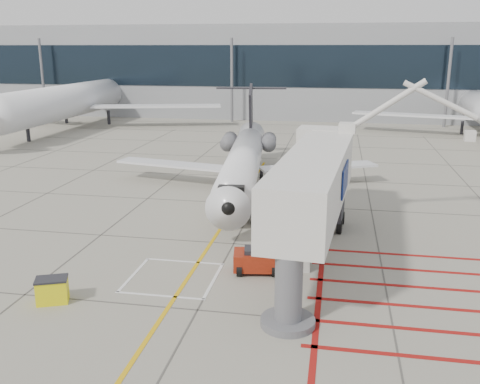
% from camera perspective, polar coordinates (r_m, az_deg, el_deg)
% --- Properties ---
extents(ground_plane, '(260.00, 260.00, 0.00)m').
position_cam_1_polar(ground_plane, '(26.66, -2.35, -8.55)').
color(ground_plane, gray).
rests_on(ground_plane, ground).
extents(regional_jet, '(24.70, 29.76, 7.22)m').
position_cam_1_polar(regional_jet, '(38.49, 0.11, 4.55)').
color(regional_jet, white).
rests_on(regional_jet, ground_plane).
extents(jet_bridge, '(10.56, 19.64, 7.58)m').
position_cam_1_polar(jet_bridge, '(26.63, 7.80, -0.06)').
color(jet_bridge, silver).
rests_on(jet_bridge, ground_plane).
extents(pushback_tug, '(2.46, 1.75, 1.32)m').
position_cam_1_polar(pushback_tug, '(26.45, 1.82, -7.19)').
color(pushback_tug, maroon).
rests_on(pushback_tug, ground_plane).
extents(spill_bin, '(1.53, 1.30, 1.13)m').
position_cam_1_polar(spill_bin, '(24.89, -19.40, -9.84)').
color(spill_bin, yellow).
rests_on(spill_bin, ground_plane).
extents(baggage_cart, '(1.94, 1.54, 1.07)m').
position_cam_1_polar(baggage_cart, '(33.90, 0.87, -2.30)').
color(baggage_cart, '#4F4F53').
rests_on(baggage_cart, ground_plane).
extents(ground_power_unit, '(2.18, 1.39, 1.65)m').
position_cam_1_polar(ground_power_unit, '(26.98, 5.22, -6.41)').
color(ground_power_unit, '#BAB7B1').
rests_on(ground_power_unit, ground_plane).
extents(cone_nose, '(0.35, 0.35, 0.48)m').
position_cam_1_polar(cone_nose, '(33.39, -1.72, -3.11)').
color(cone_nose, '#E2540B').
rests_on(cone_nose, ground_plane).
extents(cone_side, '(0.39, 0.39, 0.54)m').
position_cam_1_polar(cone_side, '(30.52, 6.16, -4.94)').
color(cone_side, '#FF5B0D').
rests_on(cone_side, ground_plane).
extents(terminal_building, '(180.00, 28.00, 14.00)m').
position_cam_1_polar(terminal_building, '(93.97, 13.47, 12.54)').
color(terminal_building, gray).
rests_on(terminal_building, ground_plane).
extents(terminal_glass_band, '(180.00, 0.10, 6.00)m').
position_cam_1_polar(terminal_glass_band, '(79.91, 13.99, 12.82)').
color(terminal_glass_band, black).
rests_on(terminal_glass_band, ground_plane).
extents(bg_aircraft_b, '(39.48, 43.87, 13.16)m').
position_cam_1_polar(bg_aircraft_b, '(78.46, -16.99, 11.54)').
color(bg_aircraft_b, silver).
rests_on(bg_aircraft_b, ground_plane).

